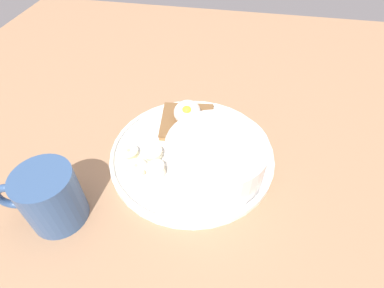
{
  "coord_description": "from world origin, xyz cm",
  "views": [
    {
      "loc": [
        -31.92,
        -5.92,
        38.4
      ],
      "look_at": [
        0.0,
        0.0,
        5.0
      ],
      "focal_mm": 28.0,
      "sensor_mm": 36.0,
      "label": 1
    }
  ],
  "objects_px": {
    "toast_slice": "(187,121)",
    "banana_slice_front": "(154,153)",
    "banana_slice_right": "(136,168)",
    "coffee_mug": "(50,197)",
    "banana_slice_back": "(129,153)",
    "poached_egg": "(187,112)",
    "banana_slice_left": "(156,169)",
    "oatmeal_bowl": "(216,157)"
  },
  "relations": [
    {
      "from": "toast_slice",
      "to": "banana_slice_front",
      "type": "height_order",
      "value": "banana_slice_front"
    },
    {
      "from": "banana_slice_right",
      "to": "coffee_mug",
      "type": "bearing_deg",
      "value": 135.51
    },
    {
      "from": "banana_slice_back",
      "to": "banana_slice_right",
      "type": "distance_m",
      "value": 0.04
    },
    {
      "from": "poached_egg",
      "to": "banana_slice_left",
      "type": "xyz_separation_m",
      "value": [
        -0.11,
        0.03,
        -0.02
      ]
    },
    {
      "from": "banana_slice_back",
      "to": "oatmeal_bowl",
      "type": "bearing_deg",
      "value": -92.61
    },
    {
      "from": "poached_egg",
      "to": "coffee_mug",
      "type": "xyz_separation_m",
      "value": [
        -0.2,
        0.14,
        0.01
      ]
    },
    {
      "from": "coffee_mug",
      "to": "banana_slice_front",
      "type": "bearing_deg",
      "value": -39.71
    },
    {
      "from": "banana_slice_front",
      "to": "banana_slice_right",
      "type": "distance_m",
      "value": 0.04
    },
    {
      "from": "poached_egg",
      "to": "banana_slice_left",
      "type": "height_order",
      "value": "poached_egg"
    },
    {
      "from": "banana_slice_left",
      "to": "oatmeal_bowl",
      "type": "bearing_deg",
      "value": -76.74
    },
    {
      "from": "banana_slice_right",
      "to": "toast_slice",
      "type": "bearing_deg",
      "value": -24.51
    },
    {
      "from": "toast_slice",
      "to": "poached_egg",
      "type": "xyz_separation_m",
      "value": [
        -0.0,
        -0.0,
        0.02
      ]
    },
    {
      "from": "banana_slice_front",
      "to": "banana_slice_back",
      "type": "height_order",
      "value": "banana_slice_front"
    },
    {
      "from": "banana_slice_front",
      "to": "banana_slice_right",
      "type": "relative_size",
      "value": 1.27
    },
    {
      "from": "oatmeal_bowl",
      "to": "toast_slice",
      "type": "xyz_separation_m",
      "value": [
        0.1,
        0.06,
        -0.02
      ]
    },
    {
      "from": "toast_slice",
      "to": "banana_slice_right",
      "type": "bearing_deg",
      "value": 155.49
    },
    {
      "from": "oatmeal_bowl",
      "to": "toast_slice",
      "type": "relative_size",
      "value": 1.45
    },
    {
      "from": "oatmeal_bowl",
      "to": "coffee_mug",
      "type": "distance_m",
      "value": 0.23
    },
    {
      "from": "coffee_mug",
      "to": "banana_slice_right",
      "type": "bearing_deg",
      "value": -44.49
    },
    {
      "from": "banana_slice_back",
      "to": "coffee_mug",
      "type": "distance_m",
      "value": 0.13
    },
    {
      "from": "coffee_mug",
      "to": "banana_slice_left",
      "type": "bearing_deg",
      "value": -51.84
    },
    {
      "from": "toast_slice",
      "to": "banana_slice_front",
      "type": "xyz_separation_m",
      "value": [
        -0.08,
        0.04,
        -0.0
      ]
    },
    {
      "from": "banana_slice_left",
      "to": "poached_egg",
      "type": "bearing_deg",
      "value": -12.47
    },
    {
      "from": "banana_slice_front",
      "to": "toast_slice",
      "type": "bearing_deg",
      "value": -24.32
    },
    {
      "from": "oatmeal_bowl",
      "to": "banana_slice_front",
      "type": "height_order",
      "value": "oatmeal_bowl"
    },
    {
      "from": "banana_slice_back",
      "to": "coffee_mug",
      "type": "relative_size",
      "value": 0.38
    },
    {
      "from": "toast_slice",
      "to": "coffee_mug",
      "type": "bearing_deg",
      "value": 145.94
    },
    {
      "from": "banana_slice_right",
      "to": "banana_slice_front",
      "type": "bearing_deg",
      "value": -24.95
    },
    {
      "from": "banana_slice_front",
      "to": "coffee_mug",
      "type": "xyz_separation_m",
      "value": [
        -0.12,
        0.1,
        0.03
      ]
    },
    {
      "from": "poached_egg",
      "to": "coffee_mug",
      "type": "relative_size",
      "value": 0.71
    },
    {
      "from": "banana_slice_left",
      "to": "banana_slice_right",
      "type": "bearing_deg",
      "value": 96.67
    },
    {
      "from": "banana_slice_right",
      "to": "coffee_mug",
      "type": "height_order",
      "value": "coffee_mug"
    },
    {
      "from": "oatmeal_bowl",
      "to": "banana_slice_right",
      "type": "relative_size",
      "value": 4.44
    },
    {
      "from": "banana_slice_back",
      "to": "banana_slice_right",
      "type": "xyz_separation_m",
      "value": [
        -0.03,
        -0.02,
        0.0
      ]
    },
    {
      "from": "banana_slice_front",
      "to": "poached_egg",
      "type": "bearing_deg",
      "value": -24.77
    },
    {
      "from": "banana_slice_right",
      "to": "coffee_mug",
      "type": "relative_size",
      "value": 0.31
    },
    {
      "from": "oatmeal_bowl",
      "to": "coffee_mug",
      "type": "bearing_deg",
      "value": 118.7
    },
    {
      "from": "banana_slice_front",
      "to": "coffee_mug",
      "type": "height_order",
      "value": "coffee_mug"
    },
    {
      "from": "banana_slice_left",
      "to": "banana_slice_back",
      "type": "relative_size",
      "value": 0.89
    },
    {
      "from": "toast_slice",
      "to": "banana_slice_front",
      "type": "distance_m",
      "value": 0.09
    },
    {
      "from": "oatmeal_bowl",
      "to": "poached_egg",
      "type": "xyz_separation_m",
      "value": [
        0.09,
        0.06,
        -0.0
      ]
    },
    {
      "from": "coffee_mug",
      "to": "oatmeal_bowl",
      "type": "bearing_deg",
      "value": -61.3
    }
  ]
}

